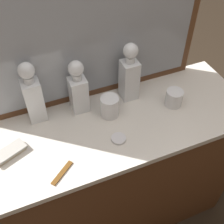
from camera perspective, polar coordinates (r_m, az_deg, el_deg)
The scene contains 11 objects.
ground_plane at distance 2.09m, azimuth 0.00°, elevation -19.12°, with size 6.00×6.00×0.00m, color #2D2319.
dresser at distance 1.69m, azimuth 0.00°, elevation -12.60°, with size 1.39×0.50×0.90m.
dresser_mirror at distance 1.27m, azimuth -4.23°, elevation 16.67°, with size 1.09×0.03×0.76m.
crystal_decanter_far_right at distance 1.39m, azimuth 3.46°, elevation 7.03°, with size 0.08×0.08×0.31m.
crystal_decanter_rear at distance 1.34m, azimuth -6.71°, elevation 4.15°, with size 0.08×0.08×0.28m.
crystal_decanter_far_left at distance 1.33m, azimuth -15.37°, elevation 2.80°, with size 0.08×0.08×0.31m.
crystal_tumbler_left at distance 1.35m, azimuth -0.46°, elevation 0.99°, with size 0.09×0.09×0.10m.
crystal_tumbler_far_left at distance 1.44m, azimuth 12.20°, elevation 2.64°, with size 0.08×0.08×0.08m.
silver_brush_center at distance 1.29m, azimuth -19.75°, elevation -7.60°, with size 0.16×0.11×0.02m.
porcelain_dish at distance 1.27m, azimuth 1.32°, elevation -5.32°, with size 0.07×0.07×0.01m.
tortoiseshell_comb at distance 1.19m, azimuth -9.90°, elevation -11.83°, with size 0.11×0.09×0.01m.
Camera 1 is at (-0.34, -0.83, 1.89)m, focal length 45.97 mm.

